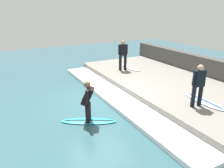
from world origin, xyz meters
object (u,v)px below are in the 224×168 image
surfer_riding (88,99)px  surfer_waiting_near (123,54)px  surfboard_riding (89,121)px  surfboard_waiting_near (131,67)px  surfboard_waiting_far (204,101)px  surfer_waiting_far (198,83)px

surfer_riding → surfer_waiting_near: (3.62, 3.85, 0.46)m
surfboard_riding → surfboard_waiting_near: bearing=43.1°
surfboard_riding → surfer_riding: size_ratio=1.33×
surfer_waiting_near → surfboard_waiting_far: (0.42, -5.12, -0.88)m
surfboard_riding → surfer_waiting_far: surfer_waiting_far is taller
surfer_waiting_far → surfer_waiting_near: bearing=88.5°
surfer_waiting_far → surfboard_waiting_near: bearing=81.9°
surfer_waiting_near → surfer_waiting_far: size_ratio=1.08×
surfboard_waiting_near → surfer_riding: bearing=-136.9°
surfer_waiting_far → surfboard_waiting_far: size_ratio=0.85×
surfer_riding → surfer_waiting_far: size_ratio=0.93×
surfer_riding → surfer_waiting_far: 3.76m
surfer_waiting_near → surfboard_waiting_near: bearing=11.7°
surfer_riding → surfer_waiting_far: surfer_waiting_far is taller
surfer_riding → surfboard_waiting_near: size_ratio=0.84×
surfboard_riding → surfer_riding: (-0.00, -0.00, 0.80)m
surfer_riding → surfer_waiting_near: 5.30m
surfboard_waiting_near → surfboard_waiting_far: bearing=-92.3°
surfboard_waiting_near → surfer_waiting_near: bearing=-168.3°
surfboard_riding → surfer_waiting_far: size_ratio=1.24×
surfer_riding → surfboard_waiting_near: 5.83m
surfboard_riding → surfer_waiting_far: bearing=-21.3°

